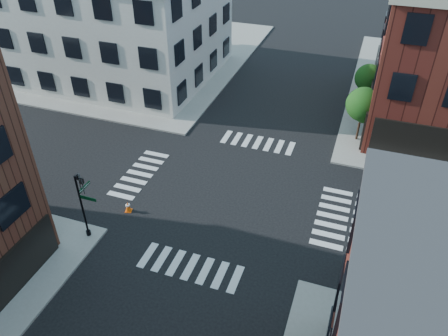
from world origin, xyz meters
name	(u,v)px	position (x,y,z in m)	size (l,w,h in m)	color
ground	(230,194)	(0.00, 0.00, 0.00)	(120.00, 120.00, 0.00)	black
sidewalk_nw	(120,51)	(-21.00, 21.00, 0.07)	(30.00, 30.00, 0.15)	gray
building_nw	(104,19)	(-19.00, 16.00, 5.50)	(22.00, 16.00, 11.00)	silver
tree_near	(364,106)	(7.56, 9.98, 3.16)	(2.69, 2.69, 4.49)	black
tree_far	(369,79)	(7.56, 15.98, 2.87)	(2.43, 2.43, 4.07)	black
signal_pole	(83,199)	(-6.72, -6.68, 2.86)	(1.29, 1.24, 4.60)	black
traffic_cone	(128,207)	(-5.70, -3.93, 0.37)	(0.51, 0.51, 0.77)	#FF5A0B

